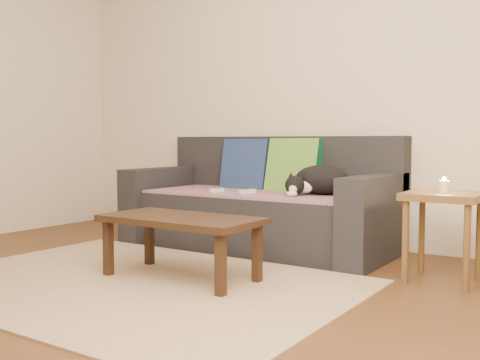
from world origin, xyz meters
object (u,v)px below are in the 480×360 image
(sofa, at_px, (261,208))
(wii_remote_a, at_px, (217,190))
(side_table, at_px, (443,208))
(wii_remote_b, at_px, (248,192))
(coffee_table, at_px, (181,224))
(cat, at_px, (319,180))

(sofa, xyz_separation_m, wii_remote_a, (-0.22, -0.28, 0.15))
(side_table, bearing_deg, sofa, 166.49)
(wii_remote_b, bearing_deg, coffee_table, -163.51)
(sofa, height_order, coffee_table, sofa)
(wii_remote_b, bearing_deg, wii_remote_a, 108.49)
(sofa, bearing_deg, side_table, -13.51)
(side_table, height_order, coffee_table, side_table)
(sofa, xyz_separation_m, side_table, (1.48, -0.35, 0.13))
(sofa, xyz_separation_m, coffee_table, (0.16, -1.18, 0.03))
(wii_remote_b, bearing_deg, side_table, -85.96)
(wii_remote_b, bearing_deg, sofa, 16.42)
(wii_remote_b, relative_size, side_table, 0.28)
(cat, distance_m, wii_remote_a, 0.78)
(sofa, distance_m, side_table, 1.52)
(cat, bearing_deg, wii_remote_b, -176.33)
(sofa, height_order, cat, sofa)
(wii_remote_a, height_order, side_table, side_table)
(wii_remote_b, distance_m, side_table, 1.45)
(wii_remote_a, bearing_deg, cat, -74.60)
(side_table, bearing_deg, wii_remote_a, 177.60)
(cat, relative_size, side_table, 0.98)
(sofa, xyz_separation_m, cat, (0.51, -0.02, 0.24))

